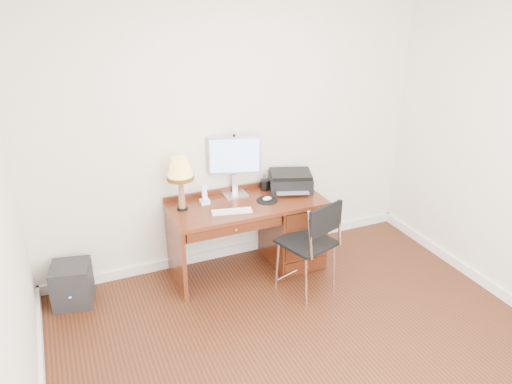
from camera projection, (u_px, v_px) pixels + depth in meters
name	position (u px, v px, depth m)	size (l,w,h in m)	color
ground	(314.00, 357.00, 3.95)	(4.00, 4.00, 0.00)	#36180C
room_shell	(280.00, 307.00, 4.46)	(4.00, 4.00, 4.00)	silver
desk	(276.00, 227.00, 5.08)	(1.50, 0.67, 0.75)	#5E2613
monitor	(234.00, 159.00, 4.85)	(0.51, 0.24, 0.60)	silver
keyboard	(232.00, 211.00, 4.63)	(0.37, 0.11, 0.01)	white
mouse_pad	(267.00, 200.00, 4.85)	(0.21, 0.21, 0.04)	black
printer	(290.00, 181.00, 5.07)	(0.51, 0.45, 0.19)	black
leg_lamp	(180.00, 172.00, 4.53)	(0.25, 0.25, 0.51)	black
phone	(205.00, 198.00, 4.78)	(0.09, 0.09, 0.19)	white
pen_cup	(265.00, 185.00, 5.08)	(0.09, 0.09, 0.11)	black
chair	(311.00, 239.00, 4.53)	(0.56, 0.56, 0.94)	black
equipment_box	(72.00, 284.00, 4.53)	(0.33, 0.33, 0.39)	black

